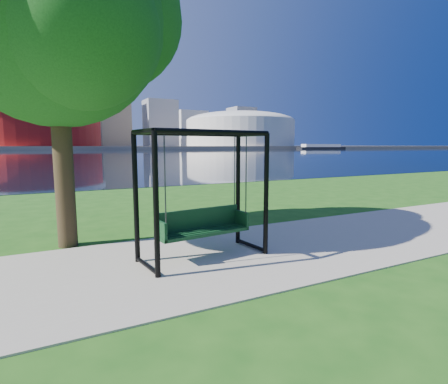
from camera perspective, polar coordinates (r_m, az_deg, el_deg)
ground at (r=7.81m, az=-0.50°, el=-9.31°), size 900.00×900.00×0.00m
path at (r=7.38m, az=1.27°, el=-10.20°), size 120.00×4.00×0.03m
river at (r=108.76m, az=-25.52°, el=5.65°), size 900.00×180.00×0.02m
far_bank at (r=312.70m, az=-26.73°, el=6.54°), size 900.00×228.00×2.00m
stadium at (r=242.07m, az=-29.13°, el=9.47°), size 83.00×83.00×32.00m
arena at (r=278.81m, az=2.67°, el=10.37°), size 84.00×84.00×26.56m
skyline at (r=327.80m, az=-27.89°, el=12.60°), size 392.00×66.00×96.50m
swing at (r=6.94m, az=-3.51°, el=-0.98°), size 2.61×1.36×2.56m
park_tree at (r=9.00m, az=-26.36°, el=25.01°), size 5.89×5.32×7.31m
barge at (r=251.43m, az=15.54°, el=7.13°), size 34.29×15.36×3.32m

